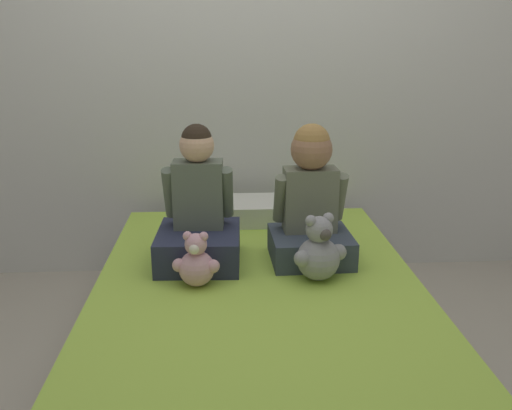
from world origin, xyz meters
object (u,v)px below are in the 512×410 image
at_px(child_on_right, 311,204).
at_px(teddy_bear_held_by_left_child, 196,263).
at_px(bed, 259,329).
at_px(child_on_left, 198,216).
at_px(teddy_bear_held_by_right_child, 319,252).
at_px(pillow_at_headboard, 249,210).

height_order(child_on_right, teddy_bear_held_by_left_child, child_on_right).
bearing_deg(bed, teddy_bear_held_by_left_child, 179.24).
xyz_separation_m(child_on_left, child_on_right, (0.50, 0.00, 0.05)).
bearing_deg(bed, child_on_right, 46.52).
distance_m(child_on_left, teddy_bear_held_by_left_child, 0.28).
distance_m(teddy_bear_held_by_left_child, teddy_bear_held_by_right_child, 0.50).
distance_m(child_on_right, teddy_bear_held_by_right_child, 0.27).
height_order(child_on_right, pillow_at_headboard, child_on_right).
relative_size(child_on_left, teddy_bear_held_by_right_child, 2.15).
distance_m(child_on_right, pillow_at_headboard, 0.62).
height_order(teddy_bear_held_by_right_child, pillow_at_headboard, teddy_bear_held_by_right_child).
bearing_deg(teddy_bear_held_by_right_child, child_on_right, 70.09).
xyz_separation_m(child_on_left, teddy_bear_held_by_right_child, (0.50, -0.23, -0.09)).
height_order(child_on_left, teddy_bear_held_by_right_child, child_on_left).
xyz_separation_m(child_on_right, pillow_at_headboard, (-0.25, 0.53, -0.20)).
distance_m(child_on_left, child_on_right, 0.50).
xyz_separation_m(bed, pillow_at_headboard, (0.00, 0.79, 0.26)).
height_order(child_on_left, child_on_right, child_on_left).
distance_m(child_on_right, teddy_bear_held_by_left_child, 0.58).
bearing_deg(child_on_left, teddy_bear_held_by_left_child, -87.99).
relative_size(bed, pillow_at_headboard, 4.41).
relative_size(bed, child_on_left, 3.19).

